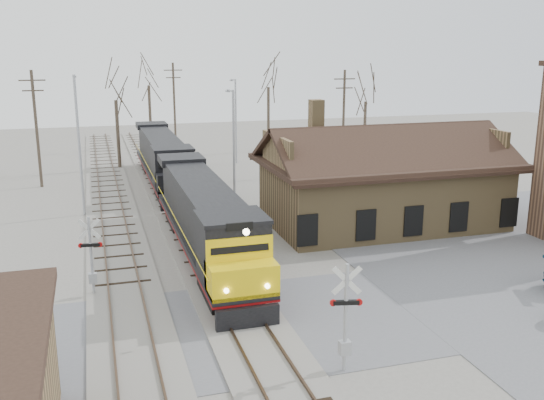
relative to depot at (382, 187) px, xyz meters
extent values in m
plane|color=gray|center=(-11.99, -12.00, -2.41)|extent=(140.00, 140.00, 0.00)
cube|color=slate|center=(-11.99, -12.00, -2.39)|extent=(60.00, 9.00, 0.03)
cube|color=gray|center=(-11.99, 3.00, -2.35)|extent=(3.40, 90.00, 0.12)
cube|color=#473323|center=(-12.71, 3.00, -2.24)|extent=(0.08, 90.00, 0.14)
cube|color=#473323|center=(-11.27, 3.00, -2.24)|extent=(0.08, 90.00, 0.14)
cube|color=gray|center=(-16.49, 3.00, -2.35)|extent=(3.40, 90.00, 0.12)
cube|color=#473323|center=(-17.21, 3.00, -2.24)|extent=(0.08, 90.00, 0.14)
cube|color=#473323|center=(-15.77, 3.00, -2.24)|extent=(0.08, 90.00, 0.14)
cube|color=olive|center=(0.01, 0.00, -0.41)|extent=(14.00, 8.00, 4.00)
cube|color=black|center=(0.01, 0.00, 1.69)|extent=(15.20, 9.20, 0.30)
cube|color=black|center=(0.01, -2.30, 2.69)|extent=(15.00, 4.71, 2.66)
cube|color=black|center=(0.01, 2.30, 2.69)|extent=(15.00, 4.71, 2.66)
cube|color=olive|center=(-3.99, 1.50, 4.39)|extent=(0.80, 0.80, 2.20)
cube|color=black|center=(-11.99, -8.93, -1.90)|extent=(2.32, 3.71, 0.93)
cube|color=black|center=(-11.99, 3.14, -1.90)|extent=(2.32, 3.71, 0.93)
cube|color=black|center=(-11.99, -2.89, -1.15)|extent=(2.78, 18.56, 0.32)
cube|color=maroon|center=(-11.99, -2.89, -1.36)|extent=(2.80, 18.56, 0.11)
cube|color=black|center=(-11.99, -1.73, 0.28)|extent=(2.41, 13.46, 2.60)
cube|color=black|center=(-11.99, -9.76, 0.28)|extent=(2.78, 2.60, 2.60)
cube|color=yellow|center=(-11.99, -11.34, -0.50)|extent=(2.78, 1.67, 1.30)
cube|color=black|center=(-11.99, -12.27, -1.90)|extent=(2.60, 0.25, 0.93)
cylinder|color=#FFF2CC|center=(-11.99, -12.19, 1.68)|extent=(0.26, 0.10, 0.26)
cube|color=black|center=(-11.99, 10.14, -1.90)|extent=(2.32, 3.71, 0.93)
cube|color=black|center=(-11.99, 22.20, -1.90)|extent=(2.32, 3.71, 0.93)
cube|color=black|center=(-11.99, 16.17, -1.15)|extent=(2.78, 18.56, 0.32)
cube|color=maroon|center=(-11.99, 16.17, -1.36)|extent=(2.80, 18.56, 0.11)
cube|color=black|center=(-11.99, 17.33, 0.28)|extent=(2.41, 13.46, 2.60)
cube|color=black|center=(-11.99, 9.30, 0.28)|extent=(2.78, 2.60, 2.60)
cube|color=black|center=(-11.99, 7.72, -0.50)|extent=(2.78, 1.67, 1.30)
cube|color=black|center=(-11.99, 6.79, -1.90)|extent=(2.60, 0.25, 0.93)
cylinder|color=#A5A8AD|center=(-9.56, -16.32, -0.42)|extent=(0.14, 0.14, 3.96)
cube|color=silver|center=(-9.56, -16.32, 0.96)|extent=(1.02, 0.27, 1.04)
cube|color=silver|center=(-9.56, -16.32, 0.96)|extent=(1.02, 0.27, 1.04)
cube|color=black|center=(-9.56, -16.32, 0.17)|extent=(0.90, 0.34, 0.15)
cylinder|color=#B20C0C|center=(-9.99, -16.22, 0.17)|extent=(0.25, 0.13, 0.24)
cylinder|color=#B20C0C|center=(-9.12, -16.42, 0.17)|extent=(0.25, 0.13, 0.24)
cube|color=#A5A8AD|center=(-9.56, -16.32, -1.51)|extent=(0.40, 0.30, 0.50)
cylinder|color=#A5A8AD|center=(-17.85, -6.83, -0.55)|extent=(0.13, 0.13, 3.71)
cube|color=silver|center=(-17.85, -6.83, 0.75)|extent=(0.97, 0.13, 0.97)
cube|color=silver|center=(-17.85, -6.83, 0.75)|extent=(0.97, 0.13, 0.97)
cube|color=black|center=(-17.85, -6.83, 0.01)|extent=(0.85, 0.23, 0.14)
cylinder|color=#B20C0C|center=(-17.44, -6.87, 0.01)|extent=(0.23, 0.10, 0.22)
cylinder|color=#B20C0C|center=(-18.27, -6.80, 0.01)|extent=(0.23, 0.10, 0.22)
cube|color=#A5A8AD|center=(-17.85, -6.83, -1.57)|extent=(0.37, 0.28, 0.46)
cylinder|color=#A5A8AD|center=(-18.29, 7.76, 2.26)|extent=(0.18, 0.18, 9.34)
cylinder|color=#A5A8AD|center=(-18.29, 8.66, 6.83)|extent=(0.12, 1.80, 0.12)
cube|color=#A5A8AD|center=(-18.29, 9.46, 6.73)|extent=(0.25, 0.50, 0.12)
cylinder|color=#A5A8AD|center=(-7.85, 7.66, 1.69)|extent=(0.18, 0.18, 8.19)
cylinder|color=#A5A8AD|center=(-7.85, 8.56, 5.68)|extent=(0.12, 1.80, 0.12)
cube|color=#A5A8AD|center=(-7.85, 9.36, 5.58)|extent=(0.25, 0.50, 0.12)
cylinder|color=#A5A8AD|center=(-3.93, 23.58, 1.67)|extent=(0.18, 0.18, 8.15)
cylinder|color=#A5A8AD|center=(-3.93, 24.48, 5.64)|extent=(0.12, 1.80, 0.12)
cube|color=#A5A8AD|center=(-3.93, 25.28, 5.54)|extent=(0.25, 0.50, 0.12)
cylinder|color=#382D23|center=(-21.65, 17.72, 2.27)|extent=(0.24, 0.24, 9.36)
cube|color=#382D23|center=(-21.65, 17.72, 6.15)|extent=(2.00, 0.10, 0.10)
cube|color=#382D23|center=(-21.65, 17.72, 5.35)|extent=(1.60, 0.10, 0.10)
cylinder|color=#382D23|center=(-8.50, 33.67, 2.35)|extent=(0.24, 0.24, 9.51)
cube|color=#382D23|center=(-8.50, 33.67, 6.30)|extent=(2.00, 0.10, 0.10)
cube|color=#382D23|center=(-8.50, 33.67, 5.50)|extent=(1.60, 0.10, 0.10)
cylinder|color=#382D23|center=(4.53, 16.96, 2.17)|extent=(0.24, 0.24, 9.15)
cube|color=#382D23|center=(4.53, 16.96, 5.94)|extent=(2.00, 0.10, 0.10)
cube|color=#382D23|center=(4.53, 16.96, 5.14)|extent=(1.60, 0.10, 0.10)
cylinder|color=#382D23|center=(-15.12, 23.98, 0.78)|extent=(0.32, 0.32, 6.38)
cylinder|color=#382D23|center=(-10.94, 36.41, 1.07)|extent=(0.32, 0.32, 6.95)
cylinder|color=#382D23|center=(1.27, 30.10, 1.06)|extent=(0.32, 0.32, 6.93)
cylinder|color=#382D23|center=(9.77, 23.52, 0.44)|extent=(0.32, 0.32, 5.70)
camera|label=1|loc=(-17.43, -33.89, 8.53)|focal=40.00mm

